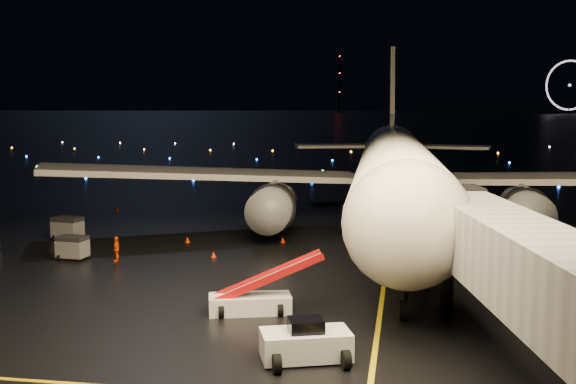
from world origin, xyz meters
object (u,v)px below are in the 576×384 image
Objects in this scene: pushback_tug at (306,339)px; belt_loader at (250,285)px; airliner at (396,129)px; crew_c at (117,249)px; baggage_cart_1 at (68,229)px; baggage_cart_0 at (73,248)px.

belt_loader is at bearing 102.23° from pushback_tug.
airliner is 26.01m from crew_c.
baggage_cart_1 is at bearing -142.48° from crew_c.
baggage_cart_0 is (-18.95, 17.04, -0.07)m from pushback_tug.
airliner reaches higher than pushback_tug.
crew_c is at bearing -141.40° from airliner.
pushback_tug is at bearing 34.40° from crew_c.
belt_loader is 15.88m from crew_c.
crew_c is at bearing -33.81° from baggage_cart_1.
airliner is at bearing 59.48° from belt_loader.
crew_c is at bearing 6.02° from baggage_cart_0.
pushback_tug is 1.93× the size of baggage_cart_0.
crew_c is 9.78m from baggage_cart_1.
belt_loader reaches higher than crew_c.
baggage_cart_0 is at bearing -98.69° from crew_c.
crew_c is 0.90× the size of baggage_cart_0.
pushback_tug is at bearing -97.50° from airliner.
airliner is 31.26× the size of baggage_cart_0.
airliner reaches higher than crew_c.
baggage_cart_0 is at bearing 119.24° from pushback_tug.
crew_c is 0.81× the size of baggage_cart_1.
airliner reaches higher than belt_loader.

